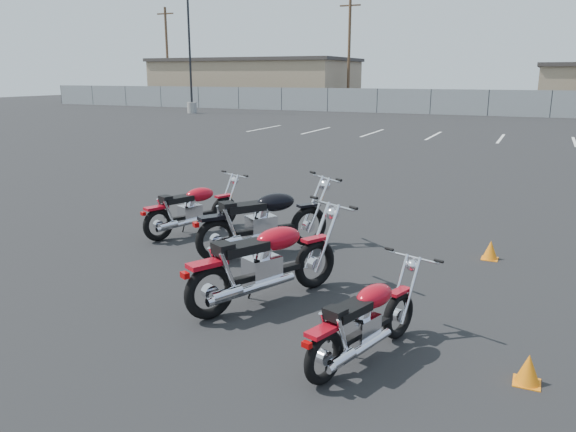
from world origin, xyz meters
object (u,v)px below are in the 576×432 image
at_px(motorcycle_front_red, 192,209).
at_px(motorcycle_third_red, 266,263).
at_px(motorcycle_rear_red, 365,321).
at_px(motorcycle_second_black, 264,221).

relative_size(motorcycle_front_red, motorcycle_third_red, 0.88).
distance_m(motorcycle_front_red, motorcycle_rear_red, 5.29).
relative_size(motorcycle_front_red, motorcycle_second_black, 0.91).
relative_size(motorcycle_second_black, motorcycle_third_red, 0.97).
xyz_separation_m(motorcycle_second_black, motorcycle_rear_red, (2.49, -2.70, -0.13)).
bearing_deg(motorcycle_second_black, motorcycle_front_red, 163.49).
xyz_separation_m(motorcycle_third_red, motorcycle_rear_red, (1.57, -0.90, -0.11)).
height_order(motorcycle_front_red, motorcycle_second_black, motorcycle_second_black).
distance_m(motorcycle_front_red, motorcycle_second_black, 1.79).
bearing_deg(motorcycle_rear_red, motorcycle_front_red, 142.69).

